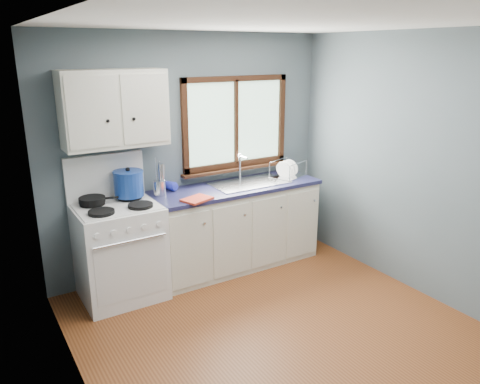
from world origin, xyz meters
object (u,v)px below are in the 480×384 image
base_cabinets (235,230)px  stockpot (129,183)px  sink (249,189)px  thermos (162,179)px  skillet (92,200)px  dish_rack (287,172)px  utensil_crock (160,188)px  gas_range (120,249)px

base_cabinets → stockpot: (-1.13, 0.12, 0.68)m
base_cabinets → stockpot: bearing=174.0°
sink → thermos: 0.99m
sink → stockpot: stockpot is taller
skillet → stockpot: (0.36, 0.01, 0.10)m
sink → dish_rack: bearing=-0.2°
stockpot → dish_rack: 1.83m
base_cabinets → stockpot: size_ratio=5.43×
sink → dish_rack: (0.52, -0.00, 0.11)m
skillet → thermos: bearing=15.5°
base_cabinets → utensil_crock: bearing=173.5°
skillet → stockpot: stockpot is taller
gas_range → sink: bearing=0.7°
sink → stockpot: 1.33m
sink → utensil_crock: size_ratio=2.16×
gas_range → thermos: 0.80m
skillet → stockpot: bearing=14.3°
utensil_crock → dish_rack: utensil_crock is taller
sink → skillet: sink is taller
base_cabinets → utensil_crock: 1.02m
dish_rack → skillet: bearing=156.7°
gas_range → skillet: size_ratio=3.58×
skillet → dish_rack: dish_rack is taller
gas_range → dish_rack: (2.00, 0.02, 0.48)m
skillet → utensil_crock: (0.66, -0.01, 0.02)m
skillet → dish_rack: bearing=9.7°
gas_range → skillet: bearing=145.2°
sink → skillet: size_ratio=2.21×
stockpot → dish_rack: bearing=-3.8°
gas_range → utensil_crock: 0.71m
gas_range → base_cabinets: 1.31m
base_cabinets → dish_rack: dish_rack is taller
sink → utensil_crock: (-1.00, 0.10, 0.14)m
sink → thermos: thermos is taller
skillet → gas_range: bearing=-22.3°
base_cabinets → thermos: bearing=169.6°
gas_range → base_cabinets: bearing=0.8°
skillet → utensil_crock: bearing=11.5°
utensil_crock → sink: bearing=-5.4°
gas_range → stockpot: (0.18, 0.14, 0.59)m
sink → dish_rack: 0.53m
sink → gas_range: bearing=-179.3°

